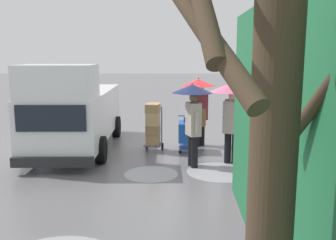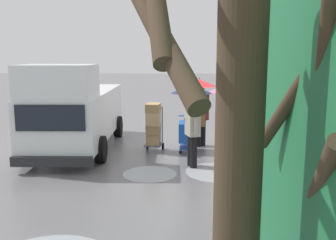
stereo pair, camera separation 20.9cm
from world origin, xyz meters
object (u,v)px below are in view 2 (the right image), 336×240
Objects in this scene: cargo_van_parked_right at (76,111)px; shopping_cart_vendor at (188,133)px; hand_dolly_boxes at (153,123)px; pedestrian_pink_side at (230,104)px; pedestrian_black_side at (200,96)px; pedestrian_white_side at (192,106)px.

cargo_van_parked_right is 5.16× the size of shopping_cart_vendor.
pedestrian_pink_side is (-2.08, 1.19, 0.74)m from hand_dolly_boxes.
hand_dolly_boxes reaches higher than shopping_cart_vendor.
pedestrian_black_side is 2.16m from pedestrian_white_side.
hand_dolly_boxes is 1.73m from pedestrian_black_side.
shopping_cart_vendor is 0.49× the size of pedestrian_black_side.
shopping_cart_vendor is at bearing 178.69° from cargo_van_parked_right.
pedestrian_pink_side is at bearing 130.50° from shopping_cart_vendor.
cargo_van_parked_right is at bearing -24.74° from pedestrian_white_side.
cargo_van_parked_right reaches higher than pedestrian_pink_side.
pedestrian_black_side is at bearing -171.36° from cargo_van_parked_right.
cargo_van_parked_right reaches higher than shopping_cart_vendor.
hand_dolly_boxes is (1.02, 0.06, 0.28)m from shopping_cart_vendor.
shopping_cart_vendor is 1.81m from pedestrian_white_side.
shopping_cart_vendor is 1.26m from pedestrian_black_side.
pedestrian_black_side is at bearing -97.90° from pedestrian_white_side.
pedestrian_black_side is at bearing -153.32° from hand_dolly_boxes.
pedestrian_black_side reaches higher than shopping_cart_vendor.
cargo_van_parked_right is 3.74× the size of hand_dolly_boxes.
hand_dolly_boxes is 2.50m from pedestrian_pink_side.
hand_dolly_boxes is (-2.33, 0.13, -0.33)m from cargo_van_parked_right.
shopping_cart_vendor is 0.49× the size of pedestrian_white_side.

